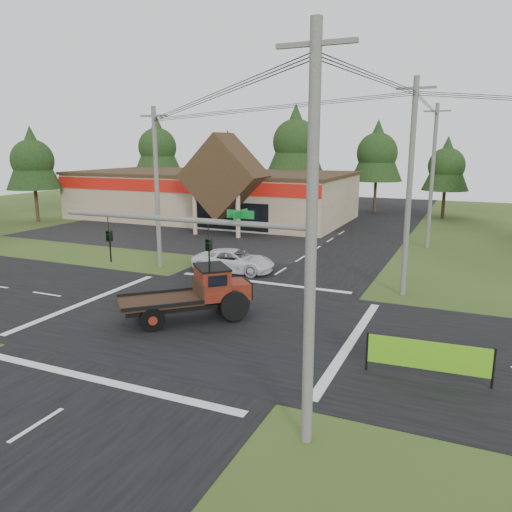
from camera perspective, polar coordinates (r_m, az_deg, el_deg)
The scene contains 19 objects.
ground at distance 23.92m, azimuth -5.88°, elevation -7.22°, with size 120.00×120.00×0.00m, color #2D4017.
road_ns at distance 23.92m, azimuth -5.88°, elevation -7.20°, with size 12.00×120.00×0.02m, color black.
road_ew at distance 23.92m, azimuth -5.88°, elevation -7.19°, with size 120.00×12.00×0.02m, color black.
parking_apron at distance 46.75m, azimuth -9.34°, elevation 2.47°, with size 28.00×14.00×0.02m, color black.
cvs_building at distance 56.24m, azimuth -5.02°, elevation 7.11°, with size 30.40×18.20×9.19m.
traffic_signal_mast at distance 13.68m, azimuth -0.54°, elevation -2.89°, with size 8.12×0.24×7.00m.
utility_pole_nr at distance 12.82m, azimuth 6.32°, elevation 1.56°, with size 2.00×0.30×11.00m.
utility_pole_nw at distance 33.68m, azimuth -11.28°, elevation 7.75°, with size 2.00×0.30×10.50m.
utility_pole_ne at distance 27.79m, azimuth 17.13°, elevation 7.51°, with size 2.00×0.30×11.50m.
utility_pole_n at distance 41.70m, azimuth 19.50°, elevation 8.64°, with size 2.00×0.30×11.20m.
tree_row_a at distance 72.41m, azimuth -11.21°, elevation 12.30°, with size 6.72×6.72×12.12m.
tree_row_b at distance 69.01m, azimuth -3.22°, elevation 11.40°, with size 5.60×5.60×10.10m.
tree_row_c at distance 64.14m, azimuth 4.54°, elevation 13.10°, with size 7.28×7.28×13.13m.
tree_row_d at distance 62.54m, azimuth 13.69°, elevation 11.57°, with size 6.16×6.16×11.11m.
tree_row_e at distance 59.63m, azimuth 20.95°, elevation 9.78°, with size 5.04×5.04×9.09m.
tree_side_w at distance 58.60m, azimuth -24.21°, elevation 10.14°, with size 5.60×5.60×10.10m.
antique_flatbed_truck at distance 23.57m, azimuth -7.89°, elevation -4.32°, with size 2.33×6.10×2.55m, color #58150C, non-canonical shape.
roadside_banner at distance 18.79m, azimuth 19.03°, elevation -11.15°, with size 4.29×0.13×1.47m, color #59A215, non-canonical shape.
white_pickup at distance 32.36m, azimuth -2.56°, elevation -0.55°, with size 2.45×5.31×1.47m, color silver.
Camera 1 is at (11.25, -19.51, 8.07)m, focal length 35.00 mm.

